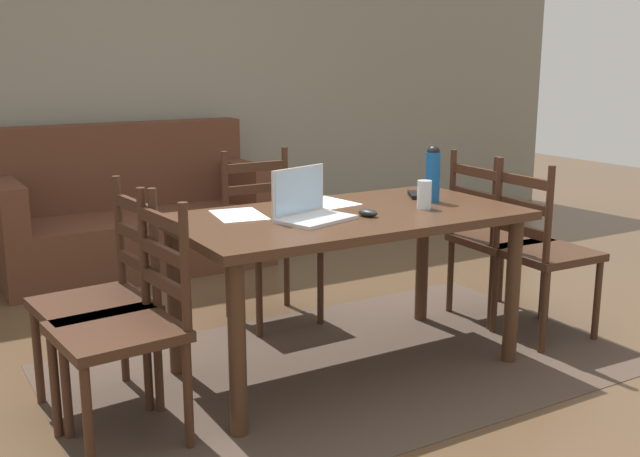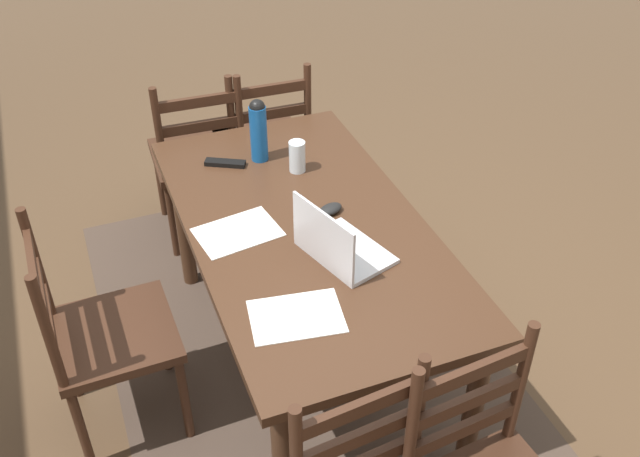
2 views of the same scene
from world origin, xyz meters
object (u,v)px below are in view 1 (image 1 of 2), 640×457
object	(u,v)px
chair_far_head	(270,239)
laptop	(308,206)
dining_table	(347,233)
chair_left_near	(127,326)
chair_right_far	(495,239)
chair_left_far	(103,301)
water_bottle	(433,173)
computer_mouse	(368,213)
tv_remote	(414,195)
chair_right_near	(541,252)
drinking_glass	(424,195)
couch	(132,218)

from	to	relation	value
chair_far_head	laptop	xyz separation A→B (m)	(-0.23, -0.83, 0.35)
dining_table	chair_left_near	xyz separation A→B (m)	(-1.09, -0.17, -0.20)
dining_table	chair_right_far	world-z (taller)	chair_right_far
chair_left_far	water_bottle	world-z (taller)	water_bottle
chair_left_far	laptop	bearing A→B (deg)	-13.38
computer_mouse	tv_remote	size ratio (longest dim) A/B	0.59
chair_right_far	chair_left_far	size ratio (longest dim) A/B	1.00
chair_right_near	chair_right_far	xyz separation A→B (m)	(0.00, 0.34, 0.00)
dining_table	laptop	xyz separation A→B (m)	(-0.23, -0.03, 0.15)
chair_right_near	chair_right_far	distance (m)	0.34
drinking_glass	couch	bearing A→B (deg)	107.02
water_bottle	chair_far_head	bearing A→B (deg)	123.09
water_bottle	tv_remote	xyz separation A→B (m)	(0.01, 0.15, -0.13)
drinking_glass	water_bottle	bearing A→B (deg)	39.45
dining_table	water_bottle	bearing A→B (deg)	2.07
chair_left_near	water_bottle	world-z (taller)	water_bottle
dining_table	tv_remote	world-z (taller)	tv_remote
chair_left_far	couch	world-z (taller)	couch
laptop	water_bottle	bearing A→B (deg)	3.84
couch	tv_remote	world-z (taller)	couch
chair_left_near	water_bottle	distance (m)	1.67
chair_right_far	computer_mouse	size ratio (longest dim) A/B	9.50
water_bottle	chair_right_near	bearing A→B (deg)	-17.87
dining_table	tv_remote	bearing A→B (deg)	18.25
tv_remote	laptop	bearing A→B (deg)	44.14
drinking_glass	laptop	bearing A→B (deg)	173.39
chair_left_near	drinking_glass	xyz separation A→B (m)	(1.46, 0.07, 0.36)
computer_mouse	chair_left_near	bearing A→B (deg)	164.61
couch	chair_far_head	bearing A→B (deg)	-76.32
laptop	computer_mouse	xyz separation A→B (m)	(0.26, -0.08, -0.04)
chair_left_far	tv_remote	size ratio (longest dim) A/B	5.59
chair_left_near	chair_left_far	distance (m)	0.34
drinking_glass	chair_right_near	bearing A→B (deg)	-5.53
computer_mouse	chair_far_head	bearing A→B (deg)	74.15
dining_table	couch	world-z (taller)	couch
couch	drinking_glass	xyz separation A→B (m)	(0.72, -2.34, 0.47)
chair_left_near	laptop	distance (m)	0.94
dining_table	chair_left_far	xyz separation A→B (m)	(-1.09, 0.17, -0.20)
chair_right_far	tv_remote	size ratio (longest dim) A/B	5.59
tv_remote	water_bottle	bearing A→B (deg)	116.92
chair_left_far	water_bottle	xyz separation A→B (m)	(1.60, -0.16, 0.44)
chair_far_head	drinking_glass	distance (m)	1.03
dining_table	couch	xyz separation A→B (m)	(-0.35, 2.24, -0.30)
water_bottle	drinking_glass	world-z (taller)	water_bottle
chair_right_near	tv_remote	world-z (taller)	chair_right_near
dining_table	chair_left_near	world-z (taller)	chair_left_near
dining_table	chair_left_far	distance (m)	1.12
chair_right_far	chair_left_far	world-z (taller)	same
chair_right_near	drinking_glass	bearing A→B (deg)	174.47
computer_mouse	tv_remote	distance (m)	0.56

